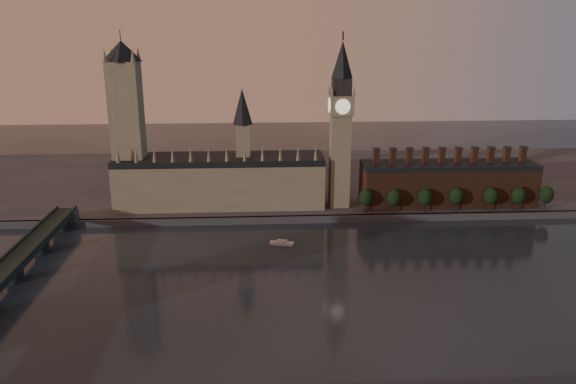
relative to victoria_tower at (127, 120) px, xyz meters
name	(u,v)px	position (x,y,z in m)	size (l,w,h in m)	color
ground	(351,289)	(120.00, -115.00, -59.09)	(900.00, 900.00, 0.00)	black
north_bank	(312,180)	(120.00, 63.04, -57.09)	(900.00, 182.00, 4.00)	#4B4A50
palace_of_westminster	(221,178)	(55.59, -0.09, -37.46)	(130.00, 30.30, 74.00)	gray
victoria_tower	(127,120)	(0.00, 0.00, 0.00)	(24.00, 24.00, 108.00)	gray
big_ben	(341,123)	(130.00, -5.00, -2.26)	(15.00, 15.00, 107.00)	gray
chimney_block	(448,183)	(200.00, -5.00, -41.27)	(110.00, 25.00, 37.00)	#4E2D1D
embankment_tree_0	(366,198)	(144.66, -19.77, -45.62)	(8.60, 8.60, 14.88)	black
embankment_tree_1	(394,198)	(161.60, -21.05, -45.62)	(8.60, 8.60, 14.88)	black
embankment_tree_2	(425,197)	(180.73, -21.21, -45.62)	(8.60, 8.60, 14.88)	black
embankment_tree_3	(456,196)	(200.62, -20.22, -45.62)	(8.60, 8.60, 14.88)	black
embankment_tree_4	(491,196)	(221.98, -21.00, -45.62)	(8.60, 8.60, 14.88)	black
embankment_tree_5	(518,196)	(239.55, -20.85, -45.62)	(8.60, 8.60, 14.88)	black
embankment_tree_6	(546,195)	(257.78, -19.88, -45.62)	(8.60, 8.60, 14.88)	black
river_boat	(282,243)	(91.23, -59.85, -58.09)	(13.58, 6.57, 2.61)	#BEBEBE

